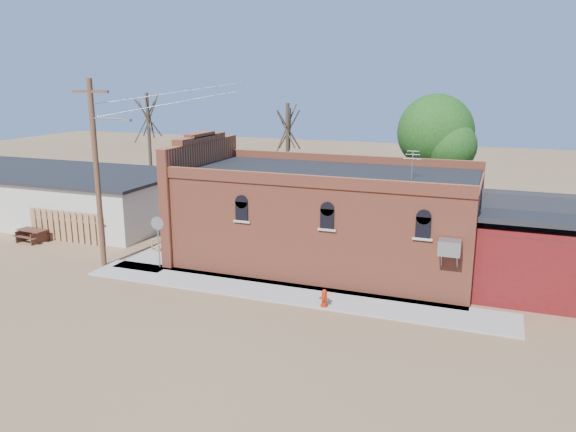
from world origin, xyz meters
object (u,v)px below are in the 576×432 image
(brick_bar, at_px, (321,217))
(utility_pole, at_px, (97,170))
(picnic_table, at_px, (33,234))
(fire_hydrant, at_px, (324,298))
(stop_sign, at_px, (158,228))
(trash_barrel, at_px, (175,253))

(brick_bar, height_order, utility_pole, utility_pole)
(utility_pole, relative_size, picnic_table, 4.99)
(utility_pole, distance_m, fire_hydrant, 12.51)
(utility_pole, distance_m, stop_sign, 3.95)
(brick_bar, height_order, fire_hydrant, brick_bar)
(trash_barrel, distance_m, picnic_table, 9.37)
(utility_pole, relative_size, stop_sign, 3.55)
(picnic_table, bearing_deg, trash_barrel, 3.96)
(picnic_table, bearing_deg, brick_bar, 12.73)
(brick_bar, xyz_separation_m, utility_pole, (-9.79, -4.29, 2.43))
(brick_bar, xyz_separation_m, fire_hydrant, (1.88, -5.50, -1.91))
(utility_pole, xyz_separation_m, picnic_table, (-6.53, 2.00, -4.31))
(stop_sign, distance_m, trash_barrel, 2.04)
(brick_bar, relative_size, stop_sign, 6.47)
(picnic_table, bearing_deg, utility_pole, -12.31)
(stop_sign, distance_m, picnic_table, 9.53)
(utility_pole, xyz_separation_m, stop_sign, (2.77, 0.60, -2.74))
(trash_barrel, bearing_deg, fire_hydrant, -19.24)
(stop_sign, xyz_separation_m, trash_barrel, (0.07, 1.28, -1.59))
(utility_pole, relative_size, trash_barrel, 12.70)
(brick_bar, xyz_separation_m, stop_sign, (-7.01, -3.69, -0.31))
(trash_barrel, bearing_deg, brick_bar, 19.21)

